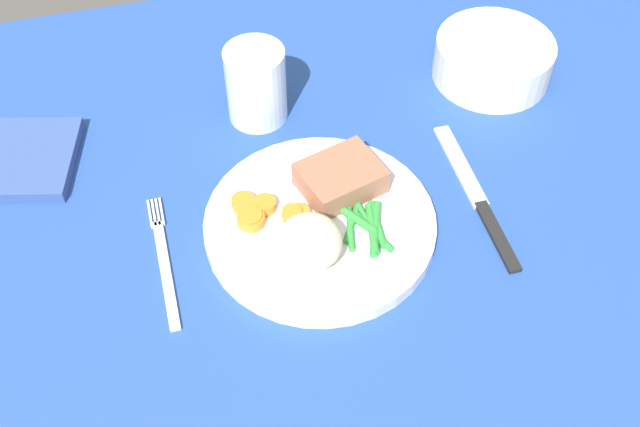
% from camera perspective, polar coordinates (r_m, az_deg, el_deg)
% --- Properties ---
extents(dining_table, '(1.20, 0.90, 0.02)m').
position_cam_1_polar(dining_table, '(0.77, -2.42, -3.10)').
color(dining_table, '#234793').
rests_on(dining_table, ground).
extents(dinner_plate, '(0.23, 0.23, 0.02)m').
position_cam_1_polar(dinner_plate, '(0.77, 0.00, -0.85)').
color(dinner_plate, white).
rests_on(dinner_plate, dining_table).
extents(meat_portion, '(0.09, 0.08, 0.03)m').
position_cam_1_polar(meat_portion, '(0.78, 1.53, 2.64)').
color(meat_portion, '#936047').
rests_on(meat_portion, dinner_plate).
extents(mashed_potatoes, '(0.06, 0.06, 0.05)m').
position_cam_1_polar(mashed_potatoes, '(0.72, -0.75, -2.11)').
color(mashed_potatoes, beige).
rests_on(mashed_potatoes, dinner_plate).
extents(carrot_slices, '(0.07, 0.06, 0.01)m').
position_cam_1_polar(carrot_slices, '(0.77, -3.90, -0.02)').
color(carrot_slices, orange).
rests_on(carrot_slices, dinner_plate).
extents(green_beans, '(0.05, 0.09, 0.01)m').
position_cam_1_polar(green_beans, '(0.76, 3.31, -0.72)').
color(green_beans, '#2D8C38').
rests_on(green_beans, dinner_plate).
extents(fork, '(0.01, 0.17, 0.00)m').
position_cam_1_polar(fork, '(0.77, -11.39, -3.61)').
color(fork, silver).
rests_on(fork, dining_table).
extents(knife, '(0.02, 0.21, 0.01)m').
position_cam_1_polar(knife, '(0.82, 11.51, 1.12)').
color(knife, black).
rests_on(knife, dining_table).
extents(water_glass, '(0.07, 0.07, 0.09)m').
position_cam_1_polar(water_glass, '(0.87, -4.70, 9.14)').
color(water_glass, silver).
rests_on(water_glass, dining_table).
extents(salad_bowl, '(0.14, 0.14, 0.05)m').
position_cam_1_polar(salad_bowl, '(0.95, 12.66, 11.17)').
color(salad_bowl, silver).
rests_on(salad_bowl, dining_table).
extents(napkin, '(0.13, 0.14, 0.01)m').
position_cam_1_polar(napkin, '(0.89, -20.75, 3.78)').
color(napkin, '#334C8C').
rests_on(napkin, dining_table).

